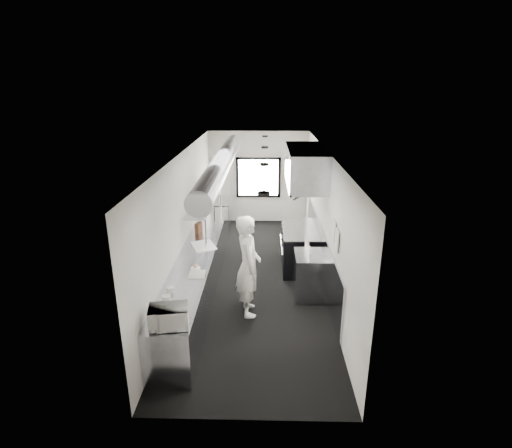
# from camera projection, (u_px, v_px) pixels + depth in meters

# --- Properties ---
(floor) EXTENTS (3.00, 8.00, 0.01)m
(floor) POSITION_uv_depth(u_px,v_px,m) (255.00, 278.00, 8.98)
(floor) COLOR black
(floor) RESTS_ON ground
(ceiling) EXTENTS (3.00, 8.00, 0.01)m
(ceiling) POSITION_uv_depth(u_px,v_px,m) (255.00, 153.00, 8.05)
(ceiling) COLOR silver
(ceiling) RESTS_ON wall_back
(wall_back) EXTENTS (3.00, 0.02, 2.80)m
(wall_back) POSITION_uv_depth(u_px,v_px,m) (258.00, 177.00, 12.28)
(wall_back) COLOR silver
(wall_back) RESTS_ON floor
(wall_front) EXTENTS (3.00, 0.02, 2.80)m
(wall_front) POSITION_uv_depth(u_px,v_px,m) (246.00, 328.00, 4.74)
(wall_front) COLOR silver
(wall_front) RESTS_ON floor
(wall_left) EXTENTS (0.02, 8.00, 2.80)m
(wall_left) POSITION_uv_depth(u_px,v_px,m) (185.00, 219.00, 8.55)
(wall_left) COLOR silver
(wall_left) RESTS_ON floor
(wall_right) EXTENTS (0.02, 8.00, 2.80)m
(wall_right) POSITION_uv_depth(u_px,v_px,m) (326.00, 220.00, 8.48)
(wall_right) COLOR silver
(wall_right) RESTS_ON floor
(wall_cladding) EXTENTS (0.03, 5.50, 1.10)m
(wall_cladding) POSITION_uv_depth(u_px,v_px,m) (321.00, 251.00, 9.04)
(wall_cladding) COLOR #9A9EA8
(wall_cladding) RESTS_ON wall_right
(hvac_duct) EXTENTS (0.40, 6.40, 0.40)m
(hvac_duct) POSITION_uv_depth(u_px,v_px,m) (222.00, 162.00, 8.52)
(hvac_duct) COLOR gray
(hvac_duct) RESTS_ON ceiling
(service_window) EXTENTS (1.36, 0.05, 1.25)m
(service_window) POSITION_uv_depth(u_px,v_px,m) (258.00, 178.00, 12.25)
(service_window) COLOR white
(service_window) RESTS_ON wall_back
(exhaust_hood) EXTENTS (0.81, 2.20, 0.88)m
(exhaust_hood) POSITION_uv_depth(u_px,v_px,m) (305.00, 167.00, 8.82)
(exhaust_hood) COLOR #9A9EA8
(exhaust_hood) RESTS_ON ceiling
(prep_counter) EXTENTS (0.70, 6.00, 0.90)m
(prep_counter) POSITION_uv_depth(u_px,v_px,m) (199.00, 269.00, 8.38)
(prep_counter) COLOR #9A9EA8
(prep_counter) RESTS_ON floor
(pass_shelf) EXTENTS (0.45, 3.00, 0.68)m
(pass_shelf) POSITION_uv_depth(u_px,v_px,m) (205.00, 200.00, 9.44)
(pass_shelf) COLOR #9A9EA8
(pass_shelf) RESTS_ON prep_counter
(range) EXTENTS (0.88, 1.60, 0.94)m
(range) POSITION_uv_depth(u_px,v_px,m) (300.00, 247.00, 9.46)
(range) COLOR black
(range) RESTS_ON floor
(bottle_station) EXTENTS (0.65, 0.80, 0.90)m
(bottle_station) POSITION_uv_depth(u_px,v_px,m) (310.00, 275.00, 8.14)
(bottle_station) COLOR #9A9EA8
(bottle_station) RESTS_ON floor
(far_work_table) EXTENTS (0.70, 1.20, 0.90)m
(far_work_table) POSITION_uv_depth(u_px,v_px,m) (219.00, 215.00, 11.87)
(far_work_table) COLOR #9A9EA8
(far_work_table) RESTS_ON floor
(notice_sheet_a) EXTENTS (0.02, 0.28, 0.38)m
(notice_sheet_a) POSITION_uv_depth(u_px,v_px,m) (334.00, 231.00, 7.28)
(notice_sheet_a) COLOR silver
(notice_sheet_a) RESTS_ON wall_right
(notice_sheet_b) EXTENTS (0.02, 0.28, 0.38)m
(notice_sheet_b) POSITION_uv_depth(u_px,v_px,m) (337.00, 240.00, 6.97)
(notice_sheet_b) COLOR silver
(notice_sheet_b) RESTS_ON wall_right
(line_cook) EXTENTS (0.58, 0.77, 1.93)m
(line_cook) POSITION_uv_depth(u_px,v_px,m) (248.00, 266.00, 7.35)
(line_cook) COLOR white
(line_cook) RESTS_ON floor
(microwave) EXTENTS (0.56, 0.46, 0.30)m
(microwave) POSITION_uv_depth(u_px,v_px,m) (169.00, 317.00, 5.59)
(microwave) COLOR white
(microwave) RESTS_ON prep_counter
(deli_tub_a) EXTENTS (0.18, 0.18, 0.10)m
(deli_tub_a) POSITION_uv_depth(u_px,v_px,m) (167.00, 298.00, 6.27)
(deli_tub_a) COLOR silver
(deli_tub_a) RESTS_ON prep_counter
(deli_tub_b) EXTENTS (0.16, 0.16, 0.09)m
(deli_tub_b) POSITION_uv_depth(u_px,v_px,m) (170.00, 290.00, 6.54)
(deli_tub_b) COLOR silver
(deli_tub_b) RESTS_ON prep_counter
(newspaper) EXTENTS (0.30, 0.36, 0.01)m
(newspaper) POSITION_uv_depth(u_px,v_px,m) (197.00, 274.00, 7.16)
(newspaper) COLOR white
(newspaper) RESTS_ON prep_counter
(small_plate) EXTENTS (0.23, 0.23, 0.02)m
(small_plate) POSITION_uv_depth(u_px,v_px,m) (195.00, 268.00, 7.39)
(small_plate) COLOR white
(small_plate) RESTS_ON prep_counter
(pastry) EXTENTS (0.08, 0.08, 0.08)m
(pastry) POSITION_uv_depth(u_px,v_px,m) (195.00, 266.00, 7.38)
(pastry) COLOR tan
(pastry) RESTS_ON small_plate
(cutting_board) EXTENTS (0.63, 0.70, 0.02)m
(cutting_board) POSITION_uv_depth(u_px,v_px,m) (203.00, 246.00, 8.41)
(cutting_board) COLOR white
(cutting_board) RESTS_ON prep_counter
(knife_block) EXTENTS (0.15, 0.23, 0.24)m
(knife_block) POSITION_uv_depth(u_px,v_px,m) (199.00, 228.00, 9.14)
(knife_block) COLOR brown
(knife_block) RESTS_ON prep_counter
(plate_stack_a) EXTENTS (0.26, 0.26, 0.26)m
(plate_stack_a) POSITION_uv_depth(u_px,v_px,m) (200.00, 201.00, 8.76)
(plate_stack_a) COLOR white
(plate_stack_a) RESTS_ON pass_shelf
(plate_stack_b) EXTENTS (0.30, 0.30, 0.29)m
(plate_stack_b) POSITION_uv_depth(u_px,v_px,m) (201.00, 197.00, 8.99)
(plate_stack_b) COLOR white
(plate_stack_b) RESTS_ON pass_shelf
(plate_stack_c) EXTENTS (0.32, 0.32, 0.36)m
(plate_stack_c) POSITION_uv_depth(u_px,v_px,m) (207.00, 188.00, 9.67)
(plate_stack_c) COLOR white
(plate_stack_c) RESTS_ON pass_shelf
(plate_stack_d) EXTENTS (0.31, 0.31, 0.37)m
(plate_stack_d) POSITION_uv_depth(u_px,v_px,m) (208.00, 182.00, 10.15)
(plate_stack_d) COLOR white
(plate_stack_d) RESTS_ON pass_shelf
(squeeze_bottle_a) EXTENTS (0.06, 0.06, 0.17)m
(squeeze_bottle_a) POSITION_uv_depth(u_px,v_px,m) (310.00, 258.00, 7.64)
(squeeze_bottle_a) COLOR white
(squeeze_bottle_a) RESTS_ON bottle_station
(squeeze_bottle_b) EXTENTS (0.07, 0.07, 0.19)m
(squeeze_bottle_b) POSITION_uv_depth(u_px,v_px,m) (310.00, 252.00, 7.87)
(squeeze_bottle_b) COLOR white
(squeeze_bottle_b) RESTS_ON bottle_station
(squeeze_bottle_c) EXTENTS (0.08, 0.08, 0.18)m
(squeeze_bottle_c) POSITION_uv_depth(u_px,v_px,m) (309.00, 250.00, 7.97)
(squeeze_bottle_c) COLOR white
(squeeze_bottle_c) RESTS_ON bottle_station
(squeeze_bottle_d) EXTENTS (0.07, 0.07, 0.18)m
(squeeze_bottle_d) POSITION_uv_depth(u_px,v_px,m) (308.00, 247.00, 8.13)
(squeeze_bottle_d) COLOR white
(squeeze_bottle_d) RESTS_ON bottle_station
(squeeze_bottle_e) EXTENTS (0.07, 0.07, 0.17)m
(squeeze_bottle_e) POSITION_uv_depth(u_px,v_px,m) (306.00, 246.00, 8.22)
(squeeze_bottle_e) COLOR white
(squeeze_bottle_e) RESTS_ON bottle_station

